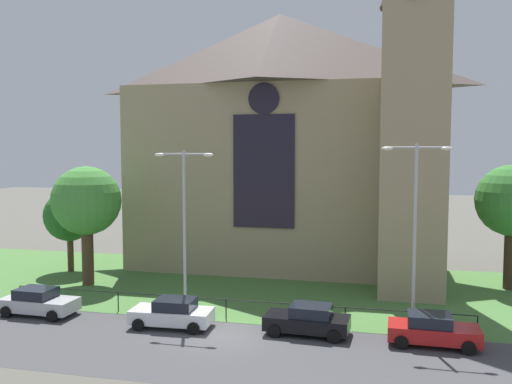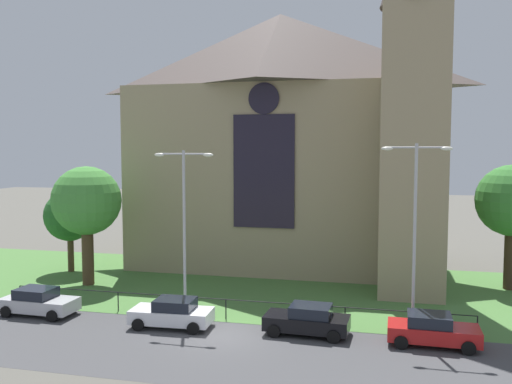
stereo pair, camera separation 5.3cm
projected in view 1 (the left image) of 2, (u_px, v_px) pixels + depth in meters
The scene contains 14 objects.
ground at pixel (266, 286), 36.77m from camera, with size 160.00×160.00×0.00m, color #56544C.
road_asphalt at pixel (212, 350), 25.12m from camera, with size 120.00×8.00×0.01m, color #424244.
grass_verge at pixel (260, 294), 34.83m from camera, with size 120.00×20.00×0.01m, color #477538.
church_building at pixel (288, 136), 43.16m from camera, with size 23.20×16.20×26.00m.
iron_railing at pixel (226, 302), 29.56m from camera, with size 25.80×0.07×1.13m.
tree_left_near at pixel (86, 202), 36.82m from camera, with size 4.67×4.67×8.12m.
tree_left_far at pixel (70, 216), 40.91m from camera, with size 3.82×3.82×6.17m.
tree_right_far at pixel (512, 202), 35.62m from camera, with size 4.71×4.71×8.27m.
streetlamp_near at pixel (184, 213), 29.62m from camera, with size 3.37×0.26×9.21m.
streetlamp_far at pixel (415, 216), 26.84m from camera, with size 3.37×0.26×9.55m.
parked_car_silver at pixel (39, 302), 30.37m from camera, with size 4.25×2.13×1.51m.
parked_car_white at pixel (173, 313), 28.27m from camera, with size 4.27×2.16×1.51m.
parked_car_black at pixel (308, 320), 27.14m from camera, with size 4.28×2.18×1.51m.
parked_car_red at pixel (432, 330), 25.67m from camera, with size 4.24×2.09×1.51m.
Camera 1 is at (7.58, -25.35, 9.28)m, focal length 38.11 mm.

